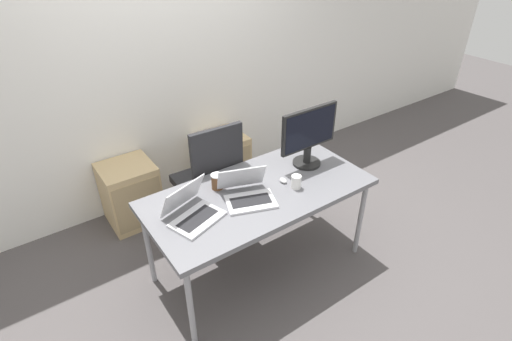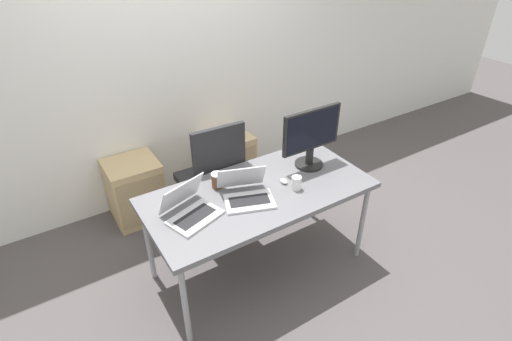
{
  "view_description": "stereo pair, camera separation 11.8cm",
  "coord_description": "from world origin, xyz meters",
  "px_view_note": "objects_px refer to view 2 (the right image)",
  "views": [
    {
      "loc": [
        -1.37,
        -1.91,
        2.41
      ],
      "look_at": [
        0.0,
        0.04,
        0.9
      ],
      "focal_mm": 28.0,
      "sensor_mm": 36.0,
      "label": 1
    },
    {
      "loc": [
        -1.27,
        -1.97,
        2.41
      ],
      "look_at": [
        0.0,
        0.04,
        0.9
      ],
      "focal_mm": 28.0,
      "sensor_mm": 36.0,
      "label": 2
    }
  ],
  "objects_px": {
    "office_chair": "(212,189)",
    "laptop_right": "(190,209)",
    "monitor": "(311,137)",
    "cabinet_left": "(135,190)",
    "coffee_cup_white": "(296,183)",
    "coffee_cup_brown": "(217,180)",
    "mouse": "(284,181)",
    "laptop_left": "(247,193)",
    "cabinet_right": "(228,161)"
  },
  "relations": [
    {
      "from": "office_chair",
      "to": "laptop_right",
      "type": "xyz_separation_m",
      "value": [
        -0.46,
        -0.63,
        0.38
      ]
    },
    {
      "from": "laptop_right",
      "to": "monitor",
      "type": "xyz_separation_m",
      "value": [
        1.06,
        0.08,
        0.21
      ]
    },
    {
      "from": "cabinet_left",
      "to": "laptop_right",
      "type": "bearing_deg",
      "value": -86.09
    },
    {
      "from": "monitor",
      "to": "coffee_cup_white",
      "type": "relative_size",
      "value": 5.07
    },
    {
      "from": "coffee_cup_brown",
      "to": "monitor",
      "type": "bearing_deg",
      "value": -8.75
    },
    {
      "from": "laptop_right",
      "to": "mouse",
      "type": "relative_size",
      "value": 6.03
    },
    {
      "from": "laptop_right",
      "to": "coffee_cup_white",
      "type": "distance_m",
      "value": 0.78
    },
    {
      "from": "laptop_left",
      "to": "coffee_cup_white",
      "type": "relative_size",
      "value": 4.14
    },
    {
      "from": "laptop_left",
      "to": "monitor",
      "type": "distance_m",
      "value": 0.69
    },
    {
      "from": "coffee_cup_white",
      "to": "mouse",
      "type": "bearing_deg",
      "value": 106.62
    },
    {
      "from": "office_chair",
      "to": "laptop_right",
      "type": "distance_m",
      "value": 0.86
    },
    {
      "from": "coffee_cup_white",
      "to": "cabinet_right",
      "type": "bearing_deg",
      "value": 84.74
    },
    {
      "from": "office_chair",
      "to": "laptop_left",
      "type": "bearing_deg",
      "value": -94.26
    },
    {
      "from": "office_chair",
      "to": "coffee_cup_white",
      "type": "relative_size",
      "value": 10.75
    },
    {
      "from": "monitor",
      "to": "cabinet_left",
      "type": "bearing_deg",
      "value": 136.63
    },
    {
      "from": "monitor",
      "to": "coffee_cup_brown",
      "type": "bearing_deg",
      "value": 171.25
    },
    {
      "from": "laptop_left",
      "to": "monitor",
      "type": "xyz_separation_m",
      "value": [
        0.65,
        0.12,
        0.21
      ]
    },
    {
      "from": "cabinet_right",
      "to": "laptop_right",
      "type": "xyz_separation_m",
      "value": [
        -0.89,
        -1.15,
        0.5
      ]
    },
    {
      "from": "cabinet_left",
      "to": "laptop_right",
      "type": "distance_m",
      "value": 1.26
    },
    {
      "from": "cabinet_left",
      "to": "mouse",
      "type": "xyz_separation_m",
      "value": [
        0.82,
        -1.17,
        0.47
      ]
    },
    {
      "from": "mouse",
      "to": "coffee_cup_brown",
      "type": "xyz_separation_m",
      "value": [
        -0.44,
        0.22,
        0.04
      ]
    },
    {
      "from": "cabinet_right",
      "to": "coffee_cup_brown",
      "type": "bearing_deg",
      "value": -121.66
    },
    {
      "from": "coffee_cup_white",
      "to": "coffee_cup_brown",
      "type": "xyz_separation_m",
      "value": [
        -0.47,
        0.32,
        0.01
      ]
    },
    {
      "from": "monitor",
      "to": "mouse",
      "type": "bearing_deg",
      "value": -162.59
    },
    {
      "from": "laptop_left",
      "to": "office_chair",
      "type": "bearing_deg",
      "value": 85.74
    },
    {
      "from": "laptop_left",
      "to": "coffee_cup_brown",
      "type": "height_order",
      "value": "laptop_left"
    },
    {
      "from": "laptop_right",
      "to": "coffee_cup_white",
      "type": "bearing_deg",
      "value": -9.58
    },
    {
      "from": "laptop_right",
      "to": "coffee_cup_brown",
      "type": "xyz_separation_m",
      "value": [
        0.3,
        0.19,
        0.01
      ]
    },
    {
      "from": "office_chair",
      "to": "coffee_cup_brown",
      "type": "height_order",
      "value": "office_chair"
    },
    {
      "from": "cabinet_left",
      "to": "monitor",
      "type": "distance_m",
      "value": 1.71
    },
    {
      "from": "office_chair",
      "to": "laptop_right",
      "type": "height_order",
      "value": "office_chair"
    },
    {
      "from": "cabinet_left",
      "to": "laptop_left",
      "type": "relative_size",
      "value": 1.39
    },
    {
      "from": "laptop_right",
      "to": "monitor",
      "type": "height_order",
      "value": "monitor"
    },
    {
      "from": "cabinet_left",
      "to": "mouse",
      "type": "relative_size",
      "value": 8.67
    },
    {
      "from": "cabinet_left",
      "to": "coffee_cup_white",
      "type": "distance_m",
      "value": 1.62
    },
    {
      "from": "cabinet_left",
      "to": "monitor",
      "type": "height_order",
      "value": "monitor"
    },
    {
      "from": "mouse",
      "to": "office_chair",
      "type": "bearing_deg",
      "value": 113.52
    },
    {
      "from": "mouse",
      "to": "coffee_cup_brown",
      "type": "height_order",
      "value": "coffee_cup_brown"
    },
    {
      "from": "coffee_cup_white",
      "to": "coffee_cup_brown",
      "type": "relative_size",
      "value": 0.87
    },
    {
      "from": "laptop_right",
      "to": "monitor",
      "type": "relative_size",
      "value": 0.79
    },
    {
      "from": "mouse",
      "to": "coffee_cup_brown",
      "type": "relative_size",
      "value": 0.58
    },
    {
      "from": "coffee_cup_white",
      "to": "coffee_cup_brown",
      "type": "height_order",
      "value": "coffee_cup_brown"
    },
    {
      "from": "office_chair",
      "to": "monitor",
      "type": "height_order",
      "value": "monitor"
    },
    {
      "from": "cabinet_right",
      "to": "monitor",
      "type": "bearing_deg",
      "value": -81.14
    },
    {
      "from": "monitor",
      "to": "coffee_cup_white",
      "type": "xyz_separation_m",
      "value": [
        -0.28,
        -0.21,
        -0.2
      ]
    },
    {
      "from": "office_chair",
      "to": "laptop_right",
      "type": "relative_size",
      "value": 2.68
    },
    {
      "from": "laptop_left",
      "to": "monitor",
      "type": "bearing_deg",
      "value": 10.27
    },
    {
      "from": "laptop_right",
      "to": "mouse",
      "type": "xyz_separation_m",
      "value": [
        0.74,
        -0.02,
        -0.03
      ]
    },
    {
      "from": "office_chair",
      "to": "monitor",
      "type": "distance_m",
      "value": 1.0
    },
    {
      "from": "mouse",
      "to": "coffee_cup_white",
      "type": "relative_size",
      "value": 0.67
    }
  ]
}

